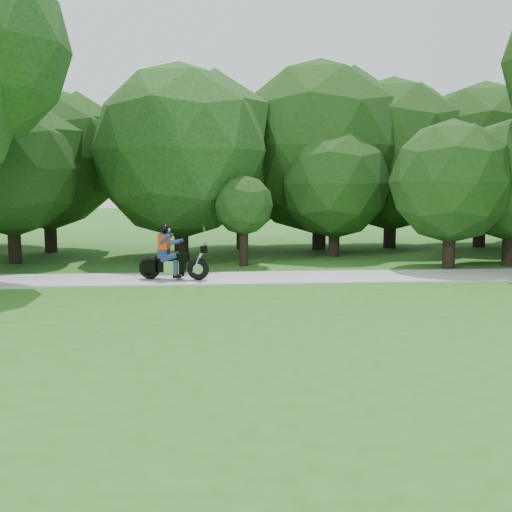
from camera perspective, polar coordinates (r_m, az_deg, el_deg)
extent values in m
plane|color=#2E611B|center=(10.88, 10.61, -8.66)|extent=(100.00, 100.00, 0.00)
cube|color=#ACACA6|center=(18.54, 4.16, -1.92)|extent=(60.00, 2.20, 0.06)
cylinder|color=black|center=(26.04, -17.81, 2.29)|extent=(0.47, 0.47, 1.80)
sphere|color=#173710|center=(25.97, -18.04, 8.19)|extent=(5.49, 5.49, 5.49)
cylinder|color=black|center=(21.39, 16.78, 0.95)|extent=(0.40, 0.40, 1.50)
sphere|color=#173710|center=(21.28, 16.97, 6.37)|extent=(3.92, 3.92, 3.92)
cylinder|color=black|center=(23.69, 6.96, 1.62)|extent=(0.40, 0.40, 1.38)
sphere|color=#173710|center=(23.58, 7.03, 6.48)|extent=(4.05, 4.05, 4.05)
cylinder|color=black|center=(25.94, -1.25, 2.61)|extent=(0.47, 0.47, 1.80)
sphere|color=#173710|center=(25.87, -1.26, 8.44)|extent=(5.34, 5.34, 5.34)
cylinder|color=black|center=(22.69, 21.53, 1.11)|extent=(0.40, 0.40, 1.51)
sphere|color=#173710|center=(22.59, 21.77, 6.29)|extent=(3.98, 3.98, 3.98)
cylinder|color=black|center=(23.04, -6.66, 2.00)|extent=(0.51, 0.51, 1.80)
sphere|color=#123F15|center=(22.97, -6.76, 9.23)|extent=(6.17, 6.17, 6.17)
cylinder|color=black|center=(26.94, 11.82, 2.63)|extent=(0.51, 0.51, 1.80)
sphere|color=#173710|center=(26.87, 11.98, 8.83)|extent=(6.19, 6.19, 6.19)
cylinder|color=black|center=(21.05, -1.10, 0.96)|extent=(0.30, 0.30, 1.36)
sphere|color=#173710|center=(20.95, -1.11, 4.54)|extent=(1.96, 1.96, 1.96)
cylinder|color=black|center=(28.33, 19.25, 2.59)|extent=(0.50, 0.50, 1.80)
sphere|color=#173710|center=(28.27, 19.49, 8.39)|extent=(6.05, 6.05, 6.05)
cylinder|color=black|center=(25.86, 5.63, 2.56)|extent=(0.55, 0.55, 1.80)
sphere|color=#173710|center=(25.80, 5.71, 9.55)|extent=(6.91, 6.91, 6.91)
cylinder|color=black|center=(23.07, -20.69, 1.46)|extent=(0.43, 0.43, 1.69)
sphere|color=#173710|center=(22.98, -20.94, 7.23)|extent=(4.54, 4.54, 4.54)
torus|color=black|center=(18.23, -9.44, -1.06)|extent=(0.65, 0.31, 0.63)
torus|color=black|center=(17.86, -5.17, -1.16)|extent=(0.65, 0.31, 0.63)
cube|color=black|center=(18.07, -7.84, -0.96)|extent=(1.03, 0.43, 0.29)
cube|color=silver|center=(18.03, -7.41, -0.97)|extent=(0.49, 0.39, 0.36)
cube|color=black|center=(17.94, -6.74, -0.13)|extent=(0.52, 0.37, 0.23)
cube|color=black|center=(18.07, -8.19, -0.21)|extent=(0.52, 0.38, 0.09)
cylinder|color=silver|center=(17.81, -5.07, -0.16)|extent=(0.36, 0.12, 0.81)
cylinder|color=silver|center=(17.73, -4.60, 1.07)|extent=(0.16, 0.57, 0.03)
cube|color=black|center=(18.02, -9.49, -1.01)|extent=(0.39, 0.19, 0.31)
cube|color=black|center=(18.40, -9.13, -0.84)|extent=(0.39, 0.19, 0.31)
cube|color=navy|center=(18.06, -8.20, 0.18)|extent=(0.34, 0.39, 0.22)
cube|color=navy|center=(18.02, -8.16, 1.20)|extent=(0.31, 0.42, 0.50)
cube|color=#FF3A05|center=(18.01, -8.16, 1.26)|extent=(0.34, 0.46, 0.40)
sphere|color=black|center=(17.97, -8.10, 2.40)|extent=(0.25, 0.25, 0.25)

